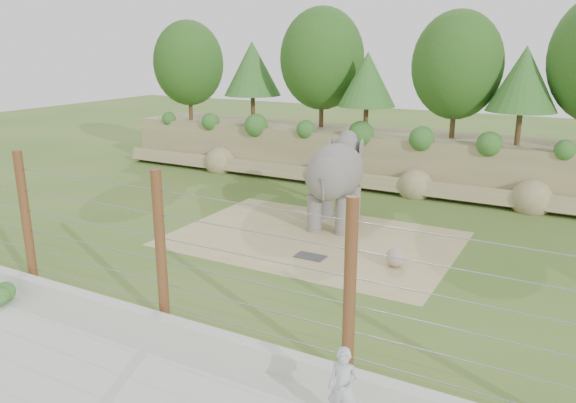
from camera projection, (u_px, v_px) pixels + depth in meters
The scene contains 10 objects.
ground at pixel (258, 264), 18.08m from camera, with size 90.00×90.00×0.00m, color #3B641F.
back_embankment at pixel (403, 104), 27.42m from camera, with size 30.00×5.52×8.77m.
dirt_patch at pixel (313, 239), 20.38m from camera, with size 10.00×7.00×0.02m, color tan.
drain_grate at pixel (310, 256), 18.62m from camera, with size 1.00×0.60×0.03m, color #262628.
elephant at pixel (335, 184), 21.44m from camera, with size 1.78×4.16×3.36m, color #66615D, non-canonical shape.
stone_ball at pixel (395, 257), 17.75m from camera, with size 0.63×0.63×0.63m, color gray.
retaining_wall at pixel (151, 322), 13.80m from camera, with size 26.00×0.35×0.50m, color beige.
walkway at pixel (89, 371), 12.17m from camera, with size 26.00×4.00×0.01m, color beige.
barrier_fence at pixel (161, 249), 13.74m from camera, with size 20.26×0.26×4.00m.
zookeeper at pixel (343, 389), 10.21m from camera, with size 0.58×0.38×1.60m, color silver.
Camera 1 is at (8.94, -14.31, 6.87)m, focal length 35.00 mm.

